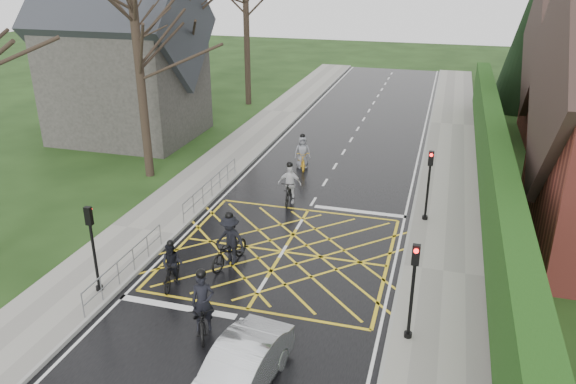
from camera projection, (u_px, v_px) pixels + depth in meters
The scene contains 21 objects.
ground at pixel (283, 252), 21.64m from camera, with size 120.00×120.00×0.00m, color black.
road at pixel (283, 252), 21.63m from camera, with size 9.00×80.00×0.01m, color black.
sidewalk_right at pixel (443, 272), 20.08m from camera, with size 3.00×80.00×0.15m, color gray.
sidewalk_left at pixel (144, 231), 23.14m from camera, with size 3.00×80.00×0.15m, color gray.
stone_wall at pixel (489, 205), 24.85m from camera, with size 0.50×38.00×0.70m, color slate.
hedge at pixel (494, 168), 24.17m from camera, with size 0.90×38.00×2.80m, color #183C10.
conifer at pixel (530, 41), 40.02m from camera, with size 4.60×4.60×10.00m.
church at pixel (124, 57), 33.82m from camera, with size 8.80×7.80×11.00m.
tree_near at pixel (134, 17), 26.19m from camera, with size 9.24×9.24×11.44m.
tree_far at pixel (246, 7), 40.73m from camera, with size 8.40×8.40×10.40m.
railing_south at pixel (125, 261), 19.42m from camera, with size 0.05×5.04×1.03m.
railing_north at pixel (211, 183), 26.06m from camera, with size 0.05×6.04×1.03m.
traffic_light_ne at pixel (428, 186), 23.41m from camera, with size 0.24×0.31×3.21m.
traffic_light_se at pixel (412, 293), 15.97m from camera, with size 0.24×0.31×3.21m.
traffic_light_sw at pixel (94, 250), 18.31m from camera, with size 0.24×0.31×3.21m.
cyclist_rear at pixel (202, 311), 16.81m from camera, with size 1.59×2.28×2.10m.
cyclist_back at pixel (172, 269), 19.20m from camera, with size 0.86×1.78×1.72m.
cyclist_mid at pixel (230, 245), 20.51m from camera, with size 1.37×2.27×2.10m.
cyclist_front at pixel (289, 188), 25.70m from camera, with size 1.12×2.04×1.99m.
cyclist_lead at pixel (302, 156), 30.05m from camera, with size 1.36×2.07×1.90m.
car at pixel (239, 371), 14.42m from camera, with size 1.42×4.09×1.35m, color silver.
Camera 1 is at (5.46, -18.27, 10.48)m, focal length 35.00 mm.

